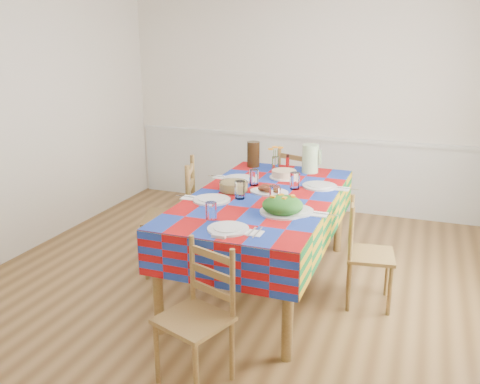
% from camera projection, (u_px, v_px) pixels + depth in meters
% --- Properties ---
extents(room, '(4.58, 5.08, 2.78)m').
position_uv_depth(room, '(228.00, 136.00, 3.94)').
color(room, brown).
rests_on(room, ground).
extents(wainscot, '(4.41, 0.06, 0.92)m').
position_uv_depth(wainscot, '(301.00, 169.00, 6.42)').
color(wainscot, silver).
rests_on(wainscot, room).
extents(dining_table, '(1.15, 2.13, 0.83)m').
position_uv_depth(dining_table, '(264.00, 205.00, 4.25)').
color(dining_table, brown).
rests_on(dining_table, room).
extents(setting_near_head, '(0.46, 0.31, 0.14)m').
position_uv_depth(setting_near_head, '(223.00, 222.00, 3.50)').
color(setting_near_head, silver).
rests_on(setting_near_head, dining_table).
extents(setting_left_near, '(0.55, 0.33, 0.15)m').
position_uv_depth(setting_left_near, '(221.00, 196.00, 4.08)').
color(setting_left_near, silver).
rests_on(setting_left_near, dining_table).
extents(setting_left_far, '(0.54, 0.32, 0.14)m').
position_uv_depth(setting_left_far, '(244.00, 178.00, 4.60)').
color(setting_left_far, silver).
rests_on(setting_left_far, dining_table).
extents(setting_right_near, '(0.56, 0.33, 0.14)m').
position_uv_depth(setting_right_near, '(287.00, 205.00, 3.86)').
color(setting_right_near, silver).
rests_on(setting_right_near, dining_table).
extents(setting_right_far, '(0.57, 0.33, 0.15)m').
position_uv_depth(setting_right_far, '(312.00, 184.00, 4.41)').
color(setting_right_far, silver).
rests_on(setting_right_far, dining_table).
extents(meat_platter, '(0.33, 0.24, 0.06)m').
position_uv_depth(meat_platter, '(269.00, 190.00, 4.27)').
color(meat_platter, silver).
rests_on(meat_platter, dining_table).
extents(salad_platter, '(0.34, 0.34, 0.14)m').
position_uv_depth(salad_platter, '(283.00, 206.00, 3.77)').
color(salad_platter, silver).
rests_on(salad_platter, dining_table).
extents(pasta_bowl, '(0.24, 0.24, 0.09)m').
position_uv_depth(pasta_bowl, '(234.00, 186.00, 4.30)').
color(pasta_bowl, white).
rests_on(pasta_bowl, dining_table).
extents(cake, '(0.27, 0.27, 0.07)m').
position_uv_depth(cake, '(284.00, 174.00, 4.72)').
color(cake, silver).
rests_on(cake, dining_table).
extents(serving_utensils, '(0.15, 0.34, 0.01)m').
position_uv_depth(serving_utensils, '(280.00, 201.00, 4.05)').
color(serving_utensils, black).
rests_on(serving_utensils, dining_table).
extents(flower_vase, '(0.15, 0.12, 0.24)m').
position_uv_depth(flower_vase, '(276.00, 159.00, 5.01)').
color(flower_vase, white).
rests_on(flower_vase, dining_table).
extents(hot_sauce, '(0.04, 0.04, 0.15)m').
position_uv_depth(hot_sauce, '(288.00, 162.00, 5.04)').
color(hot_sauce, '#BB0F0F').
rests_on(hot_sauce, dining_table).
extents(green_pitcher, '(0.16, 0.16, 0.27)m').
position_uv_depth(green_pitcher, '(310.00, 159.00, 4.89)').
color(green_pitcher, '#A9D495').
rests_on(green_pitcher, dining_table).
extents(tea_pitcher, '(0.13, 0.13, 0.26)m').
position_uv_depth(tea_pitcher, '(253.00, 154.00, 5.11)').
color(tea_pitcher, black).
rests_on(tea_pitcher, dining_table).
extents(name_card, '(0.10, 0.03, 0.02)m').
position_uv_depth(name_card, '(219.00, 236.00, 3.31)').
color(name_card, silver).
rests_on(name_card, dining_table).
extents(chair_near, '(0.50, 0.49, 0.89)m').
position_uv_depth(chair_near, '(198.00, 317.00, 3.12)').
color(chair_near, brown).
rests_on(chair_near, room).
extents(chair_far, '(0.54, 0.53, 0.97)m').
position_uv_depth(chair_far, '(300.00, 191.00, 5.54)').
color(chair_far, brown).
rests_on(chair_far, room).
extents(chair_left, '(0.57, 0.59, 1.05)m').
position_uv_depth(chair_left, '(175.00, 217.00, 4.61)').
color(chair_left, brown).
rests_on(chair_left, room).
extents(chair_right, '(0.42, 0.43, 0.87)m').
position_uv_depth(chair_right, '(365.00, 254.00, 4.05)').
color(chair_right, brown).
rests_on(chair_right, room).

